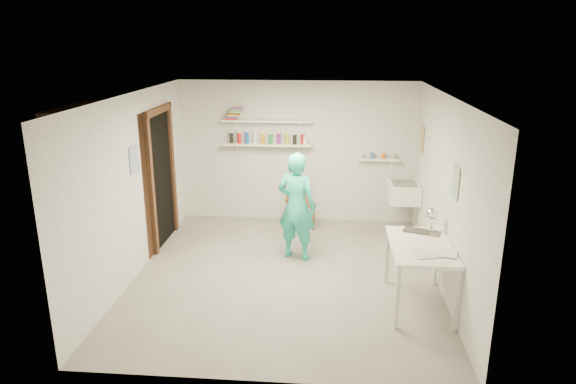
# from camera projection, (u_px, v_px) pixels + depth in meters

# --- Properties ---
(floor) EXTENTS (4.00, 4.50, 0.02)m
(floor) POSITION_uv_depth(u_px,v_px,m) (286.00, 275.00, 6.93)
(floor) COLOR slate
(floor) RESTS_ON ground
(ceiling) EXTENTS (4.00, 4.50, 0.02)m
(ceiling) POSITION_uv_depth(u_px,v_px,m) (285.00, 95.00, 6.23)
(ceiling) COLOR silver
(ceiling) RESTS_ON wall_back
(wall_back) EXTENTS (4.00, 0.02, 2.40)m
(wall_back) POSITION_uv_depth(u_px,v_px,m) (297.00, 152.00, 8.74)
(wall_back) COLOR silver
(wall_back) RESTS_ON ground
(wall_front) EXTENTS (4.00, 0.02, 2.40)m
(wall_front) POSITION_uv_depth(u_px,v_px,m) (262.00, 264.00, 4.43)
(wall_front) COLOR silver
(wall_front) RESTS_ON ground
(wall_left) EXTENTS (0.02, 4.50, 2.40)m
(wall_left) POSITION_uv_depth(u_px,v_px,m) (133.00, 186.00, 6.74)
(wall_left) COLOR silver
(wall_left) RESTS_ON ground
(wall_right) EXTENTS (0.02, 4.50, 2.40)m
(wall_right) POSITION_uv_depth(u_px,v_px,m) (445.00, 194.00, 6.42)
(wall_right) COLOR silver
(wall_right) RESTS_ON ground
(doorway_recess) EXTENTS (0.02, 0.90, 2.00)m
(doorway_recess) POSITION_uv_depth(u_px,v_px,m) (161.00, 180.00, 7.80)
(doorway_recess) COLOR black
(doorway_recess) RESTS_ON wall_left
(corridor_box) EXTENTS (1.40, 1.50, 2.10)m
(corridor_box) POSITION_uv_depth(u_px,v_px,m) (116.00, 175.00, 7.84)
(corridor_box) COLOR brown
(corridor_box) RESTS_ON ground
(door_lintel) EXTENTS (0.06, 1.05, 0.10)m
(door_lintel) POSITION_uv_depth(u_px,v_px,m) (158.00, 111.00, 7.49)
(door_lintel) COLOR brown
(door_lintel) RESTS_ON wall_left
(door_jamb_near) EXTENTS (0.06, 0.10, 2.00)m
(door_jamb_near) POSITION_uv_depth(u_px,v_px,m) (152.00, 189.00, 7.32)
(door_jamb_near) COLOR brown
(door_jamb_near) RESTS_ON ground
(door_jamb_far) EXTENTS (0.06, 0.10, 2.00)m
(door_jamb_far) POSITION_uv_depth(u_px,v_px,m) (172.00, 171.00, 8.28)
(door_jamb_far) COLOR brown
(door_jamb_far) RESTS_ON ground
(shelf_lower) EXTENTS (1.50, 0.22, 0.03)m
(shelf_lower) POSITION_uv_depth(u_px,v_px,m) (267.00, 144.00, 8.61)
(shelf_lower) COLOR white
(shelf_lower) RESTS_ON wall_back
(shelf_upper) EXTENTS (1.50, 0.22, 0.03)m
(shelf_upper) POSITION_uv_depth(u_px,v_px,m) (267.00, 121.00, 8.49)
(shelf_upper) COLOR white
(shelf_upper) RESTS_ON wall_back
(ledge_shelf) EXTENTS (0.70, 0.14, 0.03)m
(ledge_shelf) POSITION_uv_depth(u_px,v_px,m) (377.00, 159.00, 8.57)
(ledge_shelf) COLOR white
(ledge_shelf) RESTS_ON wall_back
(poster_left) EXTENTS (0.01, 0.28, 0.36)m
(poster_left) POSITION_uv_depth(u_px,v_px,m) (134.00, 159.00, 6.69)
(poster_left) COLOR #334C7F
(poster_left) RESTS_ON wall_left
(poster_right_a) EXTENTS (0.01, 0.34, 0.42)m
(poster_right_a) POSITION_uv_depth(u_px,v_px,m) (422.00, 139.00, 8.04)
(poster_right_a) COLOR #995933
(poster_right_a) RESTS_ON wall_right
(poster_right_b) EXTENTS (0.01, 0.30, 0.38)m
(poster_right_b) POSITION_uv_depth(u_px,v_px,m) (456.00, 183.00, 5.81)
(poster_right_b) COLOR #3F724C
(poster_right_b) RESTS_ON wall_right
(belfast_sink) EXTENTS (0.48, 0.60, 0.30)m
(belfast_sink) POSITION_uv_depth(u_px,v_px,m) (404.00, 192.00, 8.21)
(belfast_sink) COLOR white
(belfast_sink) RESTS_ON wall_right
(man) EXTENTS (0.66, 0.54, 1.56)m
(man) POSITION_uv_depth(u_px,v_px,m) (297.00, 206.00, 7.26)
(man) COLOR #26C2A5
(man) RESTS_ON ground
(wall_clock) EXTENTS (0.28, 0.13, 0.28)m
(wall_clock) POSITION_uv_depth(u_px,v_px,m) (293.00, 185.00, 7.39)
(wall_clock) COLOR #C9B589
(wall_clock) RESTS_ON man
(wooden_chair) EXTENTS (0.53, 0.52, 0.88)m
(wooden_chair) POSITION_uv_depth(u_px,v_px,m) (301.00, 203.00, 8.51)
(wooden_chair) COLOR brown
(wooden_chair) RESTS_ON ground
(work_table) EXTENTS (0.70, 1.17, 0.78)m
(work_table) POSITION_uv_depth(u_px,v_px,m) (419.00, 275.00, 6.04)
(work_table) COLOR white
(work_table) RESTS_ON ground
(desk_lamp) EXTENTS (0.15, 0.15, 0.15)m
(desk_lamp) POSITION_uv_depth(u_px,v_px,m) (433.00, 214.00, 6.29)
(desk_lamp) COLOR silver
(desk_lamp) RESTS_ON work_table
(spray_cans) EXTENTS (1.32, 0.06, 0.17)m
(spray_cans) POSITION_uv_depth(u_px,v_px,m) (267.00, 139.00, 8.58)
(spray_cans) COLOR black
(spray_cans) RESTS_ON shelf_lower
(book_stack) EXTENTS (0.30, 0.14, 0.20)m
(book_stack) POSITION_uv_depth(u_px,v_px,m) (234.00, 114.00, 8.50)
(book_stack) COLOR red
(book_stack) RESTS_ON shelf_upper
(ledge_pots) EXTENTS (0.48, 0.07, 0.09)m
(ledge_pots) POSITION_uv_depth(u_px,v_px,m) (377.00, 156.00, 8.55)
(ledge_pots) COLOR silver
(ledge_pots) RESTS_ON ledge_shelf
(papers) EXTENTS (0.30, 0.22, 0.02)m
(papers) POSITION_uv_depth(u_px,v_px,m) (422.00, 244.00, 5.92)
(papers) COLOR silver
(papers) RESTS_ON work_table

